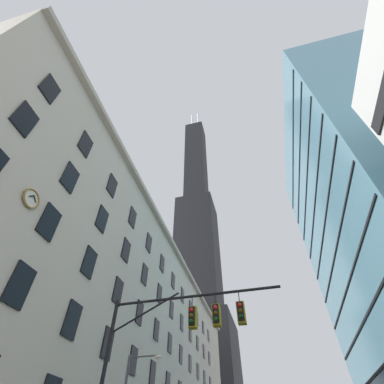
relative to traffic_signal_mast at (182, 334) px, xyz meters
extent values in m
cube|color=beige|center=(-15.43, 23.58, 7.25)|extent=(14.67, 71.16, 26.67)
cube|color=#B2A893|center=(-7.84, 23.58, 19.88)|extent=(0.70, 71.16, 0.60)
cube|color=black|center=(-8.04, -3.00, 2.11)|extent=(0.14, 1.40, 2.20)
cube|color=black|center=(-8.04, 2.00, 2.11)|extent=(0.14, 1.40, 2.20)
cube|color=black|center=(-8.04, 7.00, 2.11)|extent=(0.14, 1.40, 2.20)
cube|color=black|center=(-8.04, 12.00, 2.11)|extent=(0.14, 1.40, 2.20)
cube|color=black|center=(-8.04, 17.00, 2.11)|extent=(0.14, 1.40, 2.20)
cube|color=black|center=(-8.04, 22.00, 2.11)|extent=(0.14, 1.40, 2.20)
cube|color=black|center=(-8.04, -3.00, 6.31)|extent=(0.14, 1.40, 2.20)
cube|color=black|center=(-8.04, 2.00, 6.31)|extent=(0.14, 1.40, 2.20)
cube|color=black|center=(-8.04, 7.00, 6.31)|extent=(0.14, 1.40, 2.20)
cube|color=black|center=(-8.04, 12.00, 6.31)|extent=(0.14, 1.40, 2.20)
cube|color=black|center=(-8.04, 17.00, 6.31)|extent=(0.14, 1.40, 2.20)
cube|color=black|center=(-8.04, 22.00, 6.31)|extent=(0.14, 1.40, 2.20)
cube|color=black|center=(-8.04, 27.00, 6.31)|extent=(0.14, 1.40, 2.20)
cube|color=black|center=(-8.04, 32.00, 6.31)|extent=(0.14, 1.40, 2.20)
cube|color=black|center=(-8.04, 37.00, 6.31)|extent=(0.14, 1.40, 2.20)
cube|color=black|center=(-8.04, 42.00, 6.31)|extent=(0.14, 1.40, 2.20)
cube|color=black|center=(-8.04, 47.00, 6.31)|extent=(0.14, 1.40, 2.20)
cube|color=black|center=(-8.04, -8.00, 10.51)|extent=(0.14, 1.40, 2.20)
cube|color=black|center=(-8.04, -3.00, 10.51)|extent=(0.14, 1.40, 2.20)
cube|color=black|center=(-8.04, 2.00, 10.51)|extent=(0.14, 1.40, 2.20)
cube|color=black|center=(-8.04, 7.00, 10.51)|extent=(0.14, 1.40, 2.20)
cube|color=black|center=(-8.04, 12.00, 10.51)|extent=(0.14, 1.40, 2.20)
cube|color=black|center=(-8.04, 17.00, 10.51)|extent=(0.14, 1.40, 2.20)
cube|color=black|center=(-8.04, 22.00, 10.51)|extent=(0.14, 1.40, 2.20)
cube|color=black|center=(-8.04, 27.00, 10.51)|extent=(0.14, 1.40, 2.20)
cube|color=black|center=(-8.04, 32.00, 10.51)|extent=(0.14, 1.40, 2.20)
cube|color=black|center=(-8.04, 37.00, 10.51)|extent=(0.14, 1.40, 2.20)
cube|color=black|center=(-8.04, 42.00, 10.51)|extent=(0.14, 1.40, 2.20)
cube|color=black|center=(-8.04, 47.00, 10.51)|extent=(0.14, 1.40, 2.20)
cube|color=black|center=(-8.04, -8.00, 14.71)|extent=(0.14, 1.40, 2.20)
cube|color=black|center=(-8.04, -3.00, 14.71)|extent=(0.14, 1.40, 2.20)
cube|color=black|center=(-8.04, 2.00, 14.71)|extent=(0.14, 1.40, 2.20)
cube|color=black|center=(-8.04, 7.00, 14.71)|extent=(0.14, 1.40, 2.20)
cube|color=black|center=(-8.04, 12.00, 14.71)|extent=(0.14, 1.40, 2.20)
cube|color=black|center=(-8.04, 17.00, 14.71)|extent=(0.14, 1.40, 2.20)
cube|color=black|center=(-8.04, 22.00, 14.71)|extent=(0.14, 1.40, 2.20)
cube|color=black|center=(-8.04, 27.00, 14.71)|extent=(0.14, 1.40, 2.20)
cube|color=black|center=(-8.04, 32.00, 14.71)|extent=(0.14, 1.40, 2.20)
cube|color=black|center=(-8.04, 37.00, 14.71)|extent=(0.14, 1.40, 2.20)
cube|color=black|center=(-8.04, 42.00, 14.71)|extent=(0.14, 1.40, 2.20)
cube|color=black|center=(-8.04, 47.00, 14.71)|extent=(0.14, 1.40, 2.20)
torus|color=olive|center=(-7.97, -4.93, 6.54)|extent=(0.11, 1.26, 1.26)
cylinder|color=silver|center=(-8.01, -4.93, 6.54)|extent=(0.05, 1.09, 1.09)
cube|color=black|center=(-7.94, -5.04, 6.64)|extent=(0.03, 0.28, 0.28)
cube|color=black|center=(-7.94, -4.75, 6.68)|extent=(0.03, 0.42, 0.34)
cube|color=black|center=(-18.05, 80.81, 56.57)|extent=(16.42, 16.42, 52.77)
cube|color=black|center=(-18.05, 80.81, 115.94)|extent=(10.55, 10.55, 65.96)
cylinder|color=silver|center=(-20.16, 80.81, 158.69)|extent=(1.20, 1.20, 19.54)
cylinder|color=silver|center=(-15.94, 80.81, 158.69)|extent=(1.20, 1.20, 19.54)
cube|color=black|center=(13.87, 18.70, 1.91)|extent=(0.12, 29.63, 0.24)
cube|color=black|center=(13.87, 18.70, 5.91)|extent=(0.12, 29.63, 0.24)
cube|color=black|center=(13.87, 18.70, 9.91)|extent=(0.12, 29.63, 0.24)
cube|color=black|center=(13.87, 18.70, 13.91)|extent=(0.12, 29.63, 0.24)
cube|color=black|center=(13.87, 18.70, 17.91)|extent=(0.12, 29.63, 0.24)
cube|color=black|center=(13.87, 18.70, 21.91)|extent=(0.12, 29.63, 0.24)
cube|color=black|center=(13.87, 18.70, 25.91)|extent=(0.12, 29.63, 0.24)
cube|color=black|center=(13.87, 18.70, 29.91)|extent=(0.12, 29.63, 0.24)
cube|color=black|center=(13.87, 18.70, 33.91)|extent=(0.12, 29.63, 0.24)
cylinder|color=black|center=(0.65, -0.05, 1.81)|extent=(8.97, 0.14, 0.14)
cylinder|color=black|center=(-2.04, -0.05, 1.21)|extent=(3.68, 0.10, 1.85)
cylinder|color=black|center=(0.54, -0.05, 1.51)|extent=(0.04, 0.04, 0.60)
cube|color=black|center=(0.54, -0.05, 0.76)|extent=(0.30, 0.30, 0.90)
cube|color=olive|center=(0.54, 0.12, 0.76)|extent=(0.40, 0.40, 1.04)
sphere|color=red|center=(0.54, -0.21, 1.04)|extent=(0.20, 0.20, 0.20)
sphere|color=#4B3A08|center=(0.54, -0.21, 0.76)|extent=(0.20, 0.20, 0.20)
sphere|color=#083D10|center=(0.54, -0.21, 0.48)|extent=(0.20, 0.20, 0.20)
cylinder|color=black|center=(1.77, -0.05, 1.51)|extent=(0.04, 0.04, 0.60)
cube|color=black|center=(1.77, -0.05, 0.76)|extent=(0.30, 0.30, 0.90)
cube|color=olive|center=(1.77, 0.12, 0.76)|extent=(0.40, 0.40, 1.04)
sphere|color=red|center=(1.77, -0.21, 1.04)|extent=(0.20, 0.20, 0.20)
sphere|color=#4B3A08|center=(1.77, -0.21, 0.76)|extent=(0.20, 0.20, 0.20)
sphere|color=#083D10|center=(1.77, -0.21, 0.48)|extent=(0.20, 0.20, 0.20)
cylinder|color=black|center=(3.00, -0.05, 1.51)|extent=(0.04, 0.04, 0.60)
cube|color=black|center=(3.00, -0.05, 0.76)|extent=(0.30, 0.30, 0.90)
cube|color=olive|center=(3.00, 0.12, 0.76)|extent=(0.40, 0.40, 1.04)
sphere|color=red|center=(3.00, -0.21, 1.04)|extent=(0.20, 0.20, 0.20)
sphere|color=#4B3A08|center=(3.00, -0.21, 0.76)|extent=(0.20, 0.20, 0.20)
sphere|color=#083D10|center=(3.00, -0.21, 0.48)|extent=(0.20, 0.20, 0.20)
cylinder|color=#47474C|center=(-4.78, 6.68, 0.93)|extent=(2.17, 0.10, 0.10)
ellipsoid|color=#EFE5C6|center=(-3.70, 6.68, 0.83)|extent=(0.56, 0.32, 0.24)
camera|label=1|loc=(4.11, -13.93, -4.61)|focal=25.74mm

